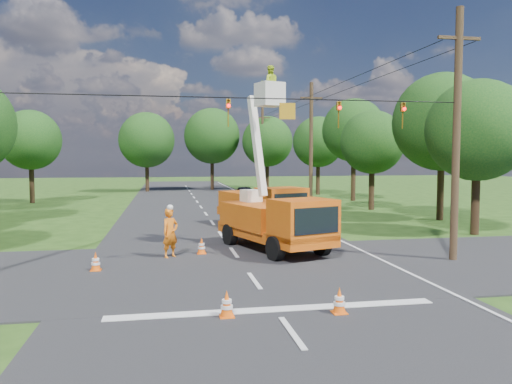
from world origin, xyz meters
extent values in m
plane|color=#244314|center=(0.00, 20.00, 0.00)|extent=(140.00, 140.00, 0.00)
cube|color=black|center=(0.00, 20.00, 0.00)|extent=(12.00, 100.00, 0.06)
cube|color=black|center=(0.00, 2.00, 0.00)|extent=(56.00, 10.00, 0.07)
cube|color=silver|center=(0.00, -3.20, 0.00)|extent=(9.00, 0.45, 0.02)
cube|color=silver|center=(5.60, 20.00, 0.00)|extent=(0.12, 90.00, 0.02)
cube|color=#CC560E|center=(1.84, 5.49, 0.79)|extent=(4.36, 6.97, 0.49)
cube|color=#CC560E|center=(2.59, 3.27, 1.64)|extent=(2.87, 2.52, 1.64)
cube|color=black|center=(2.89, 2.39, 1.69)|extent=(1.98, 0.72, 1.04)
cube|color=#CC560E|center=(1.56, 6.31, 1.47)|extent=(3.72, 4.64, 1.09)
cylinder|color=black|center=(1.42, 3.16, 0.50)|extent=(0.65, 1.06, 1.00)
cylinder|color=black|center=(3.59, 3.89, 0.50)|extent=(0.65, 1.06, 1.00)
cylinder|color=black|center=(0.09, 7.08, 0.50)|extent=(0.65, 1.06, 1.00)
cylinder|color=black|center=(2.26, 7.82, 0.50)|extent=(0.65, 1.06, 1.00)
cube|color=silver|center=(1.18, 7.45, 2.29)|extent=(1.04, 1.04, 0.60)
cube|color=silver|center=(1.37, 6.88, 4.69)|extent=(0.76, 1.48, 4.73)
cube|color=silver|center=(1.73, 5.80, 6.92)|extent=(1.31, 1.31, 1.04)
imported|color=#C6E526|center=(1.73, 5.80, 7.37)|extent=(0.81, 0.64, 1.66)
cube|color=#CC560E|center=(2.59, 12.67, 0.79)|extent=(4.50, 7.05, 0.50)
cube|color=#CC560E|center=(3.38, 10.43, 1.65)|extent=(2.91, 2.58, 1.65)
cube|color=black|center=(3.70, 9.55, 1.71)|extent=(2.00, 0.76, 1.05)
cube|color=#CC560E|center=(2.30, 13.50, 1.49)|extent=(3.81, 4.71, 1.10)
cylinder|color=black|center=(2.20, 10.30, 0.51)|extent=(0.67, 1.07, 1.01)
cylinder|color=black|center=(4.38, 11.08, 0.51)|extent=(0.67, 1.07, 1.01)
cylinder|color=black|center=(0.80, 14.26, 0.51)|extent=(0.67, 1.07, 1.01)
cylinder|color=black|center=(2.98, 15.03, 0.51)|extent=(0.67, 1.07, 1.01)
imported|color=#E74E13|center=(-2.70, 4.54, 1.03)|extent=(0.90, 0.85, 2.07)
imported|color=black|center=(4.45, 29.67, 0.73)|extent=(1.94, 4.36, 1.46)
cone|color=#FF5F0D|center=(-1.36, -3.53, 0.38)|extent=(0.36, 0.36, 0.70)
cube|color=#FF5F0D|center=(-1.36, -3.53, 0.04)|extent=(0.38, 0.38, 0.04)
cylinder|color=white|center=(-1.36, -3.53, 0.44)|extent=(0.26, 0.26, 0.09)
cylinder|color=white|center=(-1.36, -3.53, 0.29)|extent=(0.31, 0.31, 0.09)
cone|color=#FF5F0D|center=(1.61, -3.76, 0.38)|extent=(0.36, 0.36, 0.70)
cube|color=#FF5F0D|center=(1.61, -3.76, 0.04)|extent=(0.38, 0.38, 0.04)
cylinder|color=white|center=(1.61, -3.76, 0.44)|extent=(0.26, 0.26, 0.09)
cylinder|color=white|center=(1.61, -3.76, 0.29)|extent=(0.31, 0.31, 0.09)
cone|color=#FF5F0D|center=(0.36, 8.69, 0.38)|extent=(0.36, 0.36, 0.70)
cube|color=#FF5F0D|center=(0.36, 8.69, 0.04)|extent=(0.38, 0.38, 0.04)
cylinder|color=white|center=(0.36, 8.69, 0.44)|extent=(0.26, 0.26, 0.09)
cylinder|color=white|center=(0.36, 8.69, 0.29)|extent=(0.31, 0.31, 0.09)
cone|color=#FF5F0D|center=(2.47, 11.38, 0.38)|extent=(0.36, 0.36, 0.70)
cube|color=#FF5F0D|center=(2.47, 11.38, 0.04)|extent=(0.38, 0.38, 0.04)
cylinder|color=white|center=(2.47, 11.38, 0.44)|extent=(0.26, 0.26, 0.09)
cylinder|color=white|center=(2.47, 11.38, 0.29)|extent=(0.31, 0.31, 0.09)
cone|color=#FF5F0D|center=(-5.41, 2.56, 0.38)|extent=(0.36, 0.36, 0.70)
cube|color=#FF5F0D|center=(-5.41, 2.56, 0.04)|extent=(0.38, 0.38, 0.04)
cylinder|color=white|center=(-5.41, 2.56, 0.44)|extent=(0.26, 0.26, 0.09)
cylinder|color=white|center=(-5.41, 2.56, 0.29)|extent=(0.31, 0.31, 0.09)
cone|color=#FF5F0D|center=(3.66, 17.61, 0.38)|extent=(0.36, 0.36, 0.70)
cube|color=#FF5F0D|center=(3.66, 17.61, 0.04)|extent=(0.38, 0.38, 0.04)
cylinder|color=white|center=(3.66, 17.61, 0.44)|extent=(0.26, 0.26, 0.09)
cylinder|color=white|center=(3.66, 17.61, 0.29)|extent=(0.31, 0.31, 0.09)
cone|color=#FF5F0D|center=(-1.39, 5.04, 0.38)|extent=(0.36, 0.36, 0.70)
cube|color=#FF5F0D|center=(-1.39, 5.04, 0.04)|extent=(0.38, 0.38, 0.04)
cylinder|color=white|center=(-1.39, 5.04, 0.44)|extent=(0.26, 0.26, 0.09)
cylinder|color=white|center=(-1.39, 5.04, 0.29)|extent=(0.31, 0.31, 0.09)
cylinder|color=#4C3823|center=(8.50, 2.00, 5.00)|extent=(0.30, 0.30, 10.00)
cube|color=#4C3823|center=(8.50, 2.00, 8.80)|extent=(1.80, 0.12, 0.12)
cylinder|color=#4C3823|center=(8.50, 22.00, 5.00)|extent=(0.30, 0.30, 10.00)
cube|color=#4C3823|center=(8.50, 22.00, 8.80)|extent=(1.80, 0.12, 0.12)
cylinder|color=#4C3823|center=(8.50, 42.00, 5.00)|extent=(0.30, 0.30, 10.00)
cube|color=#4C3823|center=(8.50, 42.00, 8.80)|extent=(1.80, 0.12, 0.12)
cylinder|color=black|center=(-0.50, 2.00, 6.30)|extent=(18.00, 0.04, 0.04)
cube|color=#AF7B15|center=(1.60, 2.00, 5.85)|extent=(0.60, 0.05, 0.60)
imported|color=#AF7B15|center=(-0.60, 2.00, 5.75)|extent=(0.16, 0.20, 1.00)
sphere|color=#FF0C0C|center=(-0.60, 1.88, 6.00)|extent=(0.14, 0.14, 0.14)
imported|color=#AF7B15|center=(3.60, 2.00, 5.75)|extent=(0.16, 0.20, 1.00)
sphere|color=#FF0C0C|center=(3.60, 1.88, 6.00)|extent=(0.14, 0.14, 0.14)
imported|color=#AF7B15|center=(6.20, 2.00, 5.75)|extent=(0.16, 0.20, 1.00)
sphere|color=#FF0C0C|center=(6.20, 1.88, 6.00)|extent=(0.14, 0.14, 0.14)
cylinder|color=#382616|center=(-14.80, 32.00, 2.02)|extent=(0.44, 0.44, 4.05)
sphere|color=#103D15|center=(-14.80, 32.00, 5.70)|extent=(5.40, 5.40, 5.40)
cylinder|color=#382616|center=(13.50, 8.00, 1.98)|extent=(0.44, 0.44, 3.96)
sphere|color=#103D15|center=(13.50, 8.00, 5.58)|extent=(5.40, 5.40, 5.40)
cylinder|color=#382616|center=(15.00, 14.00, 2.29)|extent=(0.44, 0.44, 4.58)
sphere|color=#103D15|center=(15.00, 14.00, 6.45)|extent=(6.40, 6.40, 6.40)
cylinder|color=#382616|center=(13.20, 21.00, 1.89)|extent=(0.44, 0.44, 3.78)
sphere|color=#103D15|center=(13.20, 21.00, 5.33)|extent=(5.00, 5.00, 5.00)
cylinder|color=#382616|center=(14.80, 29.00, 2.38)|extent=(0.44, 0.44, 4.75)
sphere|color=#103D15|center=(14.80, 29.00, 6.70)|extent=(6.00, 6.00, 6.00)
cylinder|color=#382616|center=(13.80, 37.00, 2.07)|extent=(0.44, 0.44, 4.14)
sphere|color=#103D15|center=(13.80, 37.00, 5.83)|extent=(5.60, 5.60, 5.60)
cylinder|color=#382616|center=(-5.00, 45.00, 2.20)|extent=(0.44, 0.44, 4.40)
sphere|color=#103D15|center=(-5.00, 45.00, 6.20)|extent=(6.60, 6.60, 6.60)
cylinder|color=#382616|center=(3.00, 47.00, 2.42)|extent=(0.44, 0.44, 4.84)
sphere|color=#103D15|center=(3.00, 47.00, 6.82)|extent=(7.00, 7.00, 7.00)
cylinder|color=#382616|center=(9.50, 44.00, 2.16)|extent=(0.44, 0.44, 4.31)
sphere|color=#103D15|center=(9.50, 44.00, 6.08)|extent=(6.20, 6.20, 6.20)
camera|label=1|loc=(-2.88, -16.09, 4.15)|focal=35.00mm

